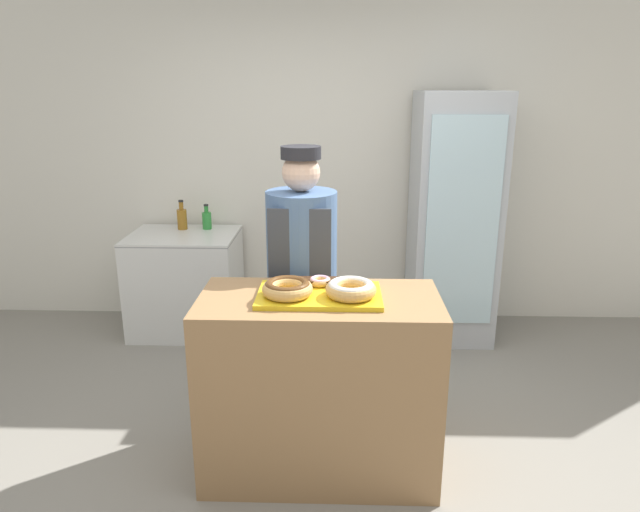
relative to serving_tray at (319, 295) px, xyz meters
name	(u,v)px	position (x,y,z in m)	size (l,w,h in m)	color
ground_plane	(319,466)	(0.00, 0.00, -0.97)	(14.00, 14.00, 0.00)	gray
wall_back	(328,160)	(0.00, 2.13, 0.38)	(8.00, 0.06, 2.70)	silver
display_counter	(319,386)	(0.00, 0.00, -0.49)	(1.18, 0.58, 0.96)	#997047
serving_tray	(319,295)	(0.00, 0.00, 0.00)	(0.60, 0.36, 0.02)	yellow
donut_chocolate_glaze	(287,288)	(-0.15, -0.04, 0.05)	(0.24, 0.24, 0.07)	tan
donut_light_glaze	(351,288)	(0.15, -0.04, 0.05)	(0.24, 0.24, 0.07)	tan
donut_mini_center	(320,281)	(0.00, 0.11, 0.03)	(0.12, 0.12, 0.04)	tan
brownie_back_left	(306,282)	(-0.07, 0.11, 0.03)	(0.09, 0.09, 0.03)	#382111
brownie_back_right	(334,282)	(0.07, 0.11, 0.03)	(0.09, 0.09, 0.03)	#382111
baker_person	(302,281)	(-0.12, 0.55, -0.12)	(0.40, 0.40, 1.62)	#4C4C51
beverage_fridge	(453,219)	(0.98, 1.74, -0.02)	(0.62, 0.66, 1.90)	#ADB2B7
chest_freezer	(186,282)	(-1.14, 1.74, -0.56)	(0.84, 0.66, 0.81)	silver
bottle_green	(207,219)	(-0.98, 1.92, -0.08)	(0.07, 0.07, 0.20)	#2D8C38
bottle_amber	(182,218)	(-1.18, 1.91, -0.06)	(0.08, 0.08, 0.24)	#99661E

